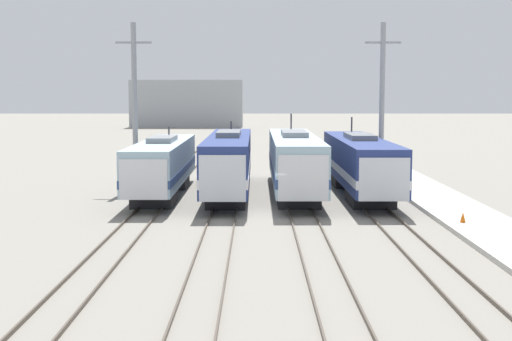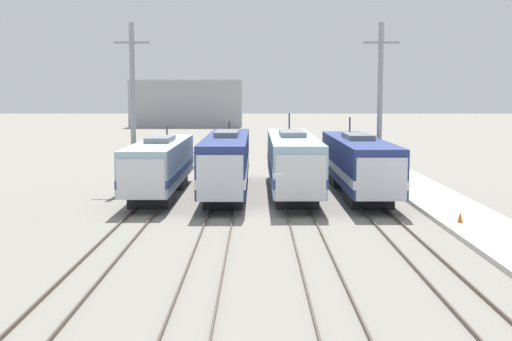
{
  "view_description": "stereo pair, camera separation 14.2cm",
  "coord_description": "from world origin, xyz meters",
  "px_view_note": "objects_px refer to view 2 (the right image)",
  "views": [
    {
      "loc": [
        -0.39,
        -40.44,
        6.97
      ],
      "look_at": [
        -0.24,
        0.96,
        2.44
      ],
      "focal_mm": 50.0,
      "sensor_mm": 36.0,
      "label": 1
    },
    {
      "loc": [
        -0.25,
        -40.44,
        6.97
      ],
      "look_at": [
        -0.24,
        0.96,
        2.44
      ],
      "focal_mm": 50.0,
      "sensor_mm": 36.0,
      "label": 2
    }
  ],
  "objects_px": {
    "locomotive_center_left": "(226,162)",
    "traffic_cone": "(460,217)",
    "catenary_tower_right": "(380,104)",
    "catenary_tower_left": "(133,104)",
    "locomotive_far_left": "(160,166)",
    "locomotive_far_right": "(358,164)",
    "locomotive_center_right": "(292,162)"
  },
  "relations": [
    {
      "from": "locomotive_center_left",
      "to": "traffic_cone",
      "type": "height_order",
      "value": "locomotive_center_left"
    },
    {
      "from": "catenary_tower_right",
      "to": "traffic_cone",
      "type": "xyz_separation_m",
      "value": [
        1.55,
        -15.77,
        -5.65
      ]
    },
    {
      "from": "catenary_tower_left",
      "to": "locomotive_center_left",
      "type": "bearing_deg",
      "value": -29.54
    },
    {
      "from": "catenary_tower_left",
      "to": "catenary_tower_right",
      "type": "bearing_deg",
      "value": 0.0
    },
    {
      "from": "locomotive_far_left",
      "to": "traffic_cone",
      "type": "relative_size",
      "value": 30.56
    },
    {
      "from": "locomotive_center_left",
      "to": "catenary_tower_right",
      "type": "relative_size",
      "value": 1.63
    },
    {
      "from": "locomotive_center_left",
      "to": "traffic_cone",
      "type": "xyz_separation_m",
      "value": [
        12.64,
        -11.79,
        -1.71
      ]
    },
    {
      "from": "locomotive_far_left",
      "to": "catenary_tower_left",
      "type": "xyz_separation_m",
      "value": [
        -2.53,
        4.53,
        4.11
      ]
    },
    {
      "from": "locomotive_far_left",
      "to": "traffic_cone",
      "type": "height_order",
      "value": "locomotive_far_left"
    },
    {
      "from": "locomotive_far_right",
      "to": "traffic_cone",
      "type": "xyz_separation_m",
      "value": [
        3.64,
        -11.85,
        -1.62
      ]
    },
    {
      "from": "locomotive_far_left",
      "to": "locomotive_center_right",
      "type": "bearing_deg",
      "value": 5.82
    },
    {
      "from": "locomotive_far_right",
      "to": "catenary_tower_left",
      "type": "relative_size",
      "value": 1.6
    },
    {
      "from": "locomotive_center_right",
      "to": "catenary_tower_right",
      "type": "bearing_deg",
      "value": 28.75
    },
    {
      "from": "catenary_tower_right",
      "to": "locomotive_center_right",
      "type": "bearing_deg",
      "value": -151.25
    },
    {
      "from": "locomotive_center_right",
      "to": "catenary_tower_left",
      "type": "bearing_deg",
      "value": 162.6
    },
    {
      "from": "catenary_tower_left",
      "to": "catenary_tower_right",
      "type": "distance_m",
      "value": 18.11
    },
    {
      "from": "catenary_tower_left",
      "to": "locomotive_far_left",
      "type": "bearing_deg",
      "value": -60.84
    },
    {
      "from": "locomotive_far_left",
      "to": "locomotive_center_right",
      "type": "height_order",
      "value": "locomotive_center_right"
    },
    {
      "from": "locomotive_far_right",
      "to": "catenary_tower_right",
      "type": "relative_size",
      "value": 1.6
    },
    {
      "from": "locomotive_center_right",
      "to": "catenary_tower_right",
      "type": "relative_size",
      "value": 1.64
    },
    {
      "from": "locomotive_far_left",
      "to": "catenary_tower_left",
      "type": "distance_m",
      "value": 6.62
    },
    {
      "from": "locomotive_far_right",
      "to": "catenary_tower_left",
      "type": "distance_m",
      "value": 16.99
    },
    {
      "from": "locomotive_center_right",
      "to": "traffic_cone",
      "type": "relative_size",
      "value": 35.86
    },
    {
      "from": "traffic_cone",
      "to": "locomotive_center_right",
      "type": "bearing_deg",
      "value": 123.78
    },
    {
      "from": "locomotive_center_left",
      "to": "catenary_tower_right",
      "type": "height_order",
      "value": "catenary_tower_right"
    },
    {
      "from": "traffic_cone",
      "to": "locomotive_far_left",
      "type": "bearing_deg",
      "value": 146.73
    },
    {
      "from": "locomotive_center_right",
      "to": "catenary_tower_left",
      "type": "xyz_separation_m",
      "value": [
        -11.53,
        3.61,
        3.95
      ]
    },
    {
      "from": "locomotive_center_right",
      "to": "locomotive_center_left",
      "type": "bearing_deg",
      "value": -175.32
    },
    {
      "from": "locomotive_center_right",
      "to": "traffic_cone",
      "type": "bearing_deg",
      "value": -56.22
    },
    {
      "from": "locomotive_far_left",
      "to": "locomotive_center_right",
      "type": "distance_m",
      "value": 9.05
    },
    {
      "from": "locomotive_center_right",
      "to": "catenary_tower_right",
      "type": "xyz_separation_m",
      "value": [
        6.58,
        3.61,
        3.95
      ]
    },
    {
      "from": "locomotive_center_right",
      "to": "locomotive_far_left",
      "type": "bearing_deg",
      "value": -174.18
    }
  ]
}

